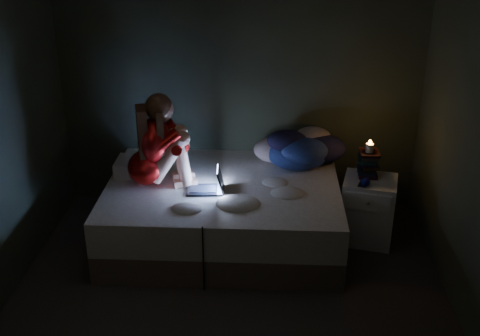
# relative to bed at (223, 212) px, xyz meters

# --- Properties ---
(floor) EXTENTS (3.60, 3.80, 0.02)m
(floor) POSITION_rel_bed_xyz_m (0.11, -1.10, -0.30)
(floor) COLOR black
(floor) RESTS_ON ground
(wall_back) EXTENTS (3.60, 0.02, 2.60)m
(wall_back) POSITION_rel_bed_xyz_m (0.11, 0.81, 1.01)
(wall_back) COLOR #2D3127
(wall_back) RESTS_ON ground
(bed) EXTENTS (2.13, 1.60, 0.59)m
(bed) POSITION_rel_bed_xyz_m (0.00, 0.00, 0.00)
(bed) COLOR #B5AE9E
(bed) RESTS_ON ground
(pillow) EXTENTS (0.46, 0.32, 0.13)m
(pillow) POSITION_rel_bed_xyz_m (-0.80, 0.21, 0.36)
(pillow) COLOR white
(pillow) RESTS_ON bed
(woman) EXTENTS (0.61, 0.49, 0.87)m
(woman) POSITION_rel_bed_xyz_m (-0.68, -0.07, 0.73)
(woman) COLOR #9B110C
(woman) RESTS_ON bed
(laptop) EXTENTS (0.34, 0.25, 0.23)m
(laptop) POSITION_rel_bed_xyz_m (-0.15, -0.15, 0.41)
(laptop) COLOR black
(laptop) RESTS_ON bed
(clothes_pile) EXTENTS (0.66, 0.53, 0.39)m
(clothes_pile) POSITION_rel_bed_xyz_m (0.70, 0.46, 0.49)
(clothes_pile) COLOR navy
(clothes_pile) RESTS_ON bed
(nightstand) EXTENTS (0.55, 0.51, 0.63)m
(nightstand) POSITION_rel_bed_xyz_m (1.36, 0.07, 0.02)
(nightstand) COLOR silver
(nightstand) RESTS_ON ground
(book_stack) EXTENTS (0.19, 0.25, 0.25)m
(book_stack) POSITION_rel_bed_xyz_m (1.33, 0.15, 0.46)
(book_stack) COLOR black
(book_stack) RESTS_ON nightstand
(candle) EXTENTS (0.07, 0.07, 0.08)m
(candle) POSITION_rel_bed_xyz_m (1.33, 0.15, 0.63)
(candle) COLOR beige
(candle) RESTS_ON book_stack
(phone) EXTENTS (0.09, 0.15, 0.01)m
(phone) POSITION_rel_bed_xyz_m (1.30, -0.05, 0.35)
(phone) COLOR black
(phone) RESTS_ON nightstand
(blue_orb) EXTENTS (0.08, 0.08, 0.08)m
(blue_orb) POSITION_rel_bed_xyz_m (1.32, -0.08, 0.38)
(blue_orb) COLOR #0A0D57
(blue_orb) RESTS_ON nightstand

